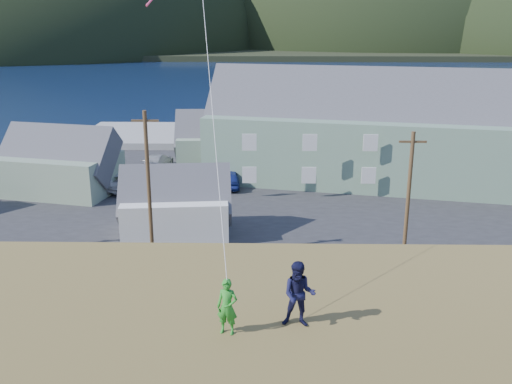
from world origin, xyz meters
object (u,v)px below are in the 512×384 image
shed_white (176,204)px  shed_palegreen_far (227,140)px  shed_palegreen_near (59,163)px  lodge (405,131)px  wharf (188,135)px  kite_flyer_green (227,307)px  kite_flyer_navy (299,295)px

shed_white → shed_palegreen_far: size_ratio=0.75×
shed_palegreen_near → shed_palegreen_far: bearing=48.4°
lodge → shed_white: lodge is taller
shed_palegreen_near → shed_white: shed_palegreen_near is taller
wharf → kite_flyer_green: 59.62m
lodge → shed_palegreen_near: size_ratio=3.41×
kite_flyer_green → lodge: bearing=84.4°
shed_white → shed_palegreen_far: 20.06m
shed_white → shed_palegreen_far: shed_palegreen_far is taller
wharf → kite_flyer_green: size_ratio=17.82×
shed_palegreen_near → kite_flyer_green: kite_flyer_green is taller
wharf → shed_palegreen_far: size_ratio=2.42×
wharf → shed_palegreen_far: (5.98, -13.65, 2.24)m
shed_white → kite_flyer_green: 26.04m
shed_palegreen_near → kite_flyer_navy: 39.66m
lodge → kite_flyer_navy: size_ratio=21.33×
wharf → shed_palegreen_near: size_ratio=2.37×
shed_white → shed_palegreen_far: bearing=78.0°
shed_palegreen_near → kite_flyer_green: bearing=-51.0°
shed_white → kite_flyer_navy: kite_flyer_navy is taller
lodge → kite_flyer_green: 41.09m
wharf → shed_palegreen_far: bearing=-66.4°
lodge → shed_white: size_ratio=4.63×
lodge → kite_flyer_green: lodge is taller
lodge → kite_flyer_green: bearing=-97.3°
lodge → shed_palegreen_near: bearing=-160.9°
lodge → kite_flyer_navy: bearing=-95.0°
wharf → kite_flyer_navy: 59.55m
shed_white → kite_flyer_navy: (7.12, -24.47, 5.73)m
shed_palegreen_near → kite_flyer_navy: size_ratio=6.26×
shed_palegreen_far → shed_white: bearing=-99.4°
shed_palegreen_far → wharf: bearing=110.7°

